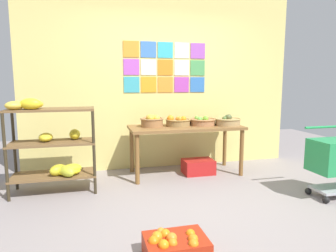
% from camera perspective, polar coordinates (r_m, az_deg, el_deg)
% --- Properties ---
extents(ground, '(9.35, 9.35, 0.00)m').
position_cam_1_polar(ground, '(3.40, 5.93, -15.20)').
color(ground, gray).
extents(back_wall_with_art, '(4.33, 0.07, 2.88)m').
position_cam_1_polar(back_wall_with_art, '(4.76, -0.99, 9.28)').
color(back_wall_with_art, '#DECE72').
rests_on(back_wall_with_art, ground).
extents(banana_shelf_unit, '(1.02, 0.52, 1.18)m').
position_cam_1_polar(banana_shelf_unit, '(3.89, -21.31, -3.15)').
color(banana_shelf_unit, '#332B1B').
rests_on(banana_shelf_unit, ground).
extents(display_table, '(1.66, 0.69, 0.73)m').
position_cam_1_polar(display_table, '(4.38, 3.43, -1.11)').
color(display_table, brown).
rests_on(display_table, ground).
extents(fruit_basket_back_right, '(0.40, 0.40, 0.15)m').
position_cam_1_polar(fruit_basket_back_right, '(4.49, 6.63, 0.92)').
color(fruit_basket_back_right, '#A36D45').
rests_on(fruit_basket_back_right, display_table).
extents(fruit_basket_back_left, '(0.34, 0.34, 0.18)m').
position_cam_1_polar(fruit_basket_back_left, '(4.30, -3.11, 0.94)').
color(fruit_basket_back_left, '#97663B').
rests_on(fruit_basket_back_left, display_table).
extents(fruit_basket_left, '(0.39, 0.39, 0.17)m').
position_cam_1_polar(fruit_basket_left, '(4.52, 11.44, 0.93)').
color(fruit_basket_left, tan).
rests_on(fruit_basket_left, display_table).
extents(fruit_basket_right, '(0.37, 0.37, 0.16)m').
position_cam_1_polar(fruit_basket_right, '(4.37, 1.91, 0.84)').
color(fruit_basket_right, olive).
rests_on(fruit_basket_right, display_table).
extents(produce_crate_under_table, '(0.45, 0.33, 0.21)m').
position_cam_1_polar(produce_crate_under_table, '(4.52, 5.85, -7.80)').
color(produce_crate_under_table, '#B41D1C').
rests_on(produce_crate_under_table, ground).
extents(orange_crate_foreground, '(0.48, 0.34, 0.23)m').
position_cam_1_polar(orange_crate_foreground, '(2.47, 1.37, -22.24)').
color(orange_crate_foreground, '#AD2711').
rests_on(orange_crate_foreground, ground).
extents(shopping_cart, '(0.54, 0.43, 0.83)m').
position_cam_1_polar(shopping_cart, '(4.02, 29.57, -5.43)').
color(shopping_cart, black).
rests_on(shopping_cart, ground).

